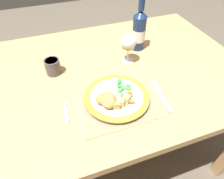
{
  "coord_description": "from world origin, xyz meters",
  "views": [
    {
      "loc": [
        -0.19,
        -0.73,
        1.35
      ],
      "look_at": [
        0.01,
        -0.17,
        0.78
      ],
      "focal_mm": 32.0,
      "sensor_mm": 36.0,
      "label": 1
    }
  ],
  "objects_px": {
    "fork": "(66,113)",
    "wine_glass": "(128,43)",
    "dining_table": "(99,85)",
    "dinner_plate": "(117,97)",
    "bottle": "(139,30)",
    "table_knife": "(163,98)",
    "drinking_cup": "(53,66)"
  },
  "relations": [
    {
      "from": "fork",
      "to": "wine_glass",
      "type": "relative_size",
      "value": 0.8
    },
    {
      "from": "dining_table",
      "to": "dinner_plate",
      "type": "relative_size",
      "value": 5.43
    },
    {
      "from": "bottle",
      "to": "wine_glass",
      "type": "bearing_deg",
      "value": -136.49
    },
    {
      "from": "dinner_plate",
      "to": "wine_glass",
      "type": "height_order",
      "value": "wine_glass"
    },
    {
      "from": "table_knife",
      "to": "wine_glass",
      "type": "relative_size",
      "value": 1.38
    },
    {
      "from": "fork",
      "to": "bottle",
      "type": "distance_m",
      "value": 0.58
    },
    {
      "from": "fork",
      "to": "drinking_cup",
      "type": "xyz_separation_m",
      "value": [
        -0.01,
        0.28,
        0.04
      ]
    },
    {
      "from": "dining_table",
      "to": "bottle",
      "type": "bearing_deg",
      "value": 26.54
    },
    {
      "from": "fork",
      "to": "wine_glass",
      "type": "distance_m",
      "value": 0.45
    },
    {
      "from": "dinner_plate",
      "to": "table_knife",
      "type": "bearing_deg",
      "value": -17.05
    },
    {
      "from": "drinking_cup",
      "to": "bottle",
      "type": "bearing_deg",
      "value": 7.94
    },
    {
      "from": "drinking_cup",
      "to": "fork",
      "type": "bearing_deg",
      "value": -88.09
    },
    {
      "from": "dinner_plate",
      "to": "table_knife",
      "type": "relative_size",
      "value": 1.31
    },
    {
      "from": "dinner_plate",
      "to": "drinking_cup",
      "type": "distance_m",
      "value": 0.35
    },
    {
      "from": "dining_table",
      "to": "dinner_plate",
      "type": "height_order",
      "value": "dinner_plate"
    },
    {
      "from": "fork",
      "to": "table_knife",
      "type": "distance_m",
      "value": 0.4
    },
    {
      "from": "bottle",
      "to": "dinner_plate",
      "type": "bearing_deg",
      "value": -126.61
    },
    {
      "from": "wine_glass",
      "to": "bottle",
      "type": "relative_size",
      "value": 0.53
    },
    {
      "from": "fork",
      "to": "drinking_cup",
      "type": "relative_size",
      "value": 1.64
    },
    {
      "from": "dinner_plate",
      "to": "drinking_cup",
      "type": "height_order",
      "value": "drinking_cup"
    },
    {
      "from": "dinner_plate",
      "to": "wine_glass",
      "type": "distance_m",
      "value": 0.3
    },
    {
      "from": "dinner_plate",
      "to": "dining_table",
      "type": "bearing_deg",
      "value": 96.36
    },
    {
      "from": "dining_table",
      "to": "bottle",
      "type": "distance_m",
      "value": 0.36
    },
    {
      "from": "dining_table",
      "to": "wine_glass",
      "type": "relative_size",
      "value": 9.78
    },
    {
      "from": "table_knife",
      "to": "bottle",
      "type": "height_order",
      "value": "bottle"
    },
    {
      "from": "dining_table",
      "to": "bottle",
      "type": "relative_size",
      "value": 5.14
    },
    {
      "from": "dining_table",
      "to": "dinner_plate",
      "type": "xyz_separation_m",
      "value": [
        0.02,
        -0.2,
        0.1
      ]
    },
    {
      "from": "dinner_plate",
      "to": "drinking_cup",
      "type": "xyz_separation_m",
      "value": [
        -0.22,
        0.27,
        0.02
      ]
    },
    {
      "from": "fork",
      "to": "bottle",
      "type": "bearing_deg",
      "value": 36.38
    },
    {
      "from": "dining_table",
      "to": "fork",
      "type": "height_order",
      "value": "fork"
    },
    {
      "from": "dining_table",
      "to": "wine_glass",
      "type": "bearing_deg",
      "value": 12.91
    },
    {
      "from": "dining_table",
      "to": "dinner_plate",
      "type": "distance_m",
      "value": 0.22
    }
  ]
}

